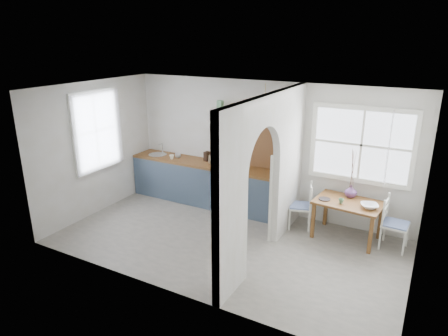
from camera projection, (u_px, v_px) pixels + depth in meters
The scene contains 26 objects.
floor at pixel (227, 242), 6.90m from camera, with size 5.80×3.20×0.01m, color gray.
ceiling at pixel (227, 90), 6.08m from camera, with size 5.80×3.20×0.01m, color beige.
walls at pixel (227, 171), 6.49m from camera, with size 5.81×3.21×2.60m.
partition at pixel (268, 168), 6.17m from camera, with size 0.12×3.20×2.60m.
kitchen_window at pixel (96, 131), 7.68m from camera, with size 0.10×1.16×1.50m, color white, non-canonical shape.
nook_window at pixel (361, 145), 6.88m from camera, with size 1.76×0.10×1.30m, color white, non-canonical shape.
counter at pixel (209, 183), 8.37m from camera, with size 3.50×0.60×0.90m.
sink at pixel (158, 155), 8.80m from camera, with size 0.40×0.40×0.02m, color silver.
backsplash at pixel (255, 145), 7.88m from camera, with size 1.65×0.03×0.90m, color brown.
shelf at pixel (254, 113), 7.60m from camera, with size 1.75×0.20×0.21m.
pendant_lamp at pixel (264, 124), 7.20m from camera, with size 0.26×0.26×0.16m, color silver.
utensil_rail at pixel (282, 154), 6.91m from camera, with size 0.02×0.02×0.50m, color silver.
dining_table at pixel (347, 220), 6.94m from camera, with size 1.10×0.74×0.69m, color brown, non-canonical shape.
chair_left at pixel (300, 205), 7.32m from camera, with size 0.39×0.39×0.86m, color white, non-canonical shape.
chair_right at pixel (396, 224), 6.57m from camera, with size 0.41×0.41×0.89m, color white, non-canonical shape.
kettle at pixel (282, 169), 7.45m from camera, with size 0.21×0.17×0.25m, color silver, non-canonical shape.
mug_a at pixel (172, 157), 8.46m from camera, with size 0.10×0.10×0.09m, color white.
mug_b at pixel (178, 155), 8.57m from camera, with size 0.13×0.13×0.10m, color silver.
knife_block at pixel (207, 156), 8.33m from camera, with size 0.09×0.13×0.20m, color black.
jar at pixel (211, 159), 8.20m from camera, with size 0.10×0.10×0.16m, color #796D57.
towel_magenta at pixel (279, 213), 7.37m from camera, with size 0.02×0.03×0.60m, color #BE154D.
towel_orange at pixel (278, 215), 7.34m from camera, with size 0.02×0.03×0.53m, color gold.
bowl at pixel (369, 206), 6.58m from camera, with size 0.28×0.28×0.07m, color white.
table_cup at pixel (341, 201), 6.76m from camera, with size 0.09×0.09×0.08m, color #57875E.
plate at pixel (324, 199), 6.92m from camera, with size 0.20×0.20×0.02m, color black.
vase at pixel (351, 191), 7.00m from camera, with size 0.21×0.21×0.22m, color #623B75.
Camera 1 is at (2.90, -5.41, 3.39)m, focal length 32.00 mm.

